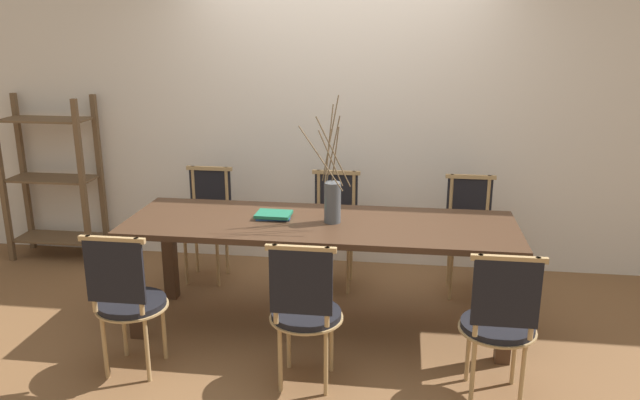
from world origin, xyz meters
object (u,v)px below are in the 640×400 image
object	(u,v)px
chair_near_center	(499,321)
book_stack	(274,215)
vase_centerpiece	(332,199)
shelving_rack	(52,179)
dining_table	(320,236)
chair_far_center	(469,232)

from	to	relation	value
chair_near_center	book_stack	size ratio (longest dim) A/B	3.79
vase_centerpiece	shelving_rack	xyz separation A→B (m)	(-2.60, 1.02, -0.21)
dining_table	chair_near_center	xyz separation A→B (m)	(1.09, -0.74, -0.17)
dining_table	vase_centerpiece	world-z (taller)	vase_centerpiece
chair_near_center	shelving_rack	size ratio (longest dim) A/B	0.63
vase_centerpiece	chair_near_center	bearing A→B (deg)	-36.62
shelving_rack	vase_centerpiece	bearing A→B (deg)	-21.44
book_stack	vase_centerpiece	bearing A→B (deg)	-4.82
chair_far_center	dining_table	bearing A→B (deg)	35.10
shelving_rack	book_stack	bearing A→B (deg)	-24.20
chair_near_center	dining_table	bearing A→B (deg)	145.63
vase_centerpiece	book_stack	xyz separation A→B (m)	(-0.40, 0.03, -0.14)
dining_table	shelving_rack	bearing A→B (deg)	157.87
book_stack	shelving_rack	distance (m)	2.41
dining_table	chair_far_center	distance (m)	1.30
dining_table	chair_far_center	world-z (taller)	chair_far_center
chair_far_center	book_stack	size ratio (longest dim) A/B	3.79
chair_far_center	book_stack	xyz separation A→B (m)	(-1.38, -0.71, 0.30)
chair_near_center	book_stack	bearing A→B (deg)	151.01
shelving_rack	chair_near_center	bearing A→B (deg)	-26.12
chair_far_center	vase_centerpiece	xyz separation A→B (m)	(-0.97, -0.74, 0.44)
chair_far_center	vase_centerpiece	bearing A→B (deg)	37.18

